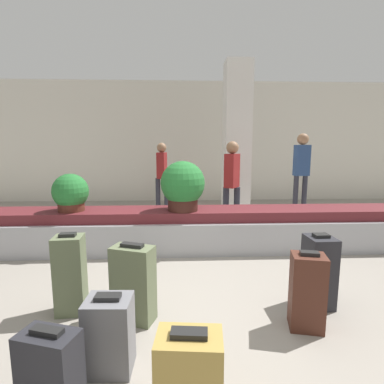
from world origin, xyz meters
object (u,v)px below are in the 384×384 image
suitcase_0 (50,372)px  traveler_2 (232,178)px  suitcase_3 (110,334)px  suitcase_4 (189,380)px  suitcase_6 (319,271)px  pillar (237,141)px  potted_plant_0 (183,186)px  traveler_1 (301,166)px  suitcase_1 (307,292)px  traveler_0 (162,171)px  potted_plant_1 (71,193)px  suitcase_2 (133,284)px  suitcase_5 (70,275)px

suitcase_0 → traveler_2: traveler_2 is taller
suitcase_3 → traveler_2: traveler_2 is taller
suitcase_3 → suitcase_4: 0.67m
suitcase_3 → suitcase_6: suitcase_6 is taller
pillar → potted_plant_0: pillar is taller
suitcase_4 → traveler_2: (0.91, 3.90, 0.67)m
potted_plant_0 → traveler_1: bearing=41.1°
suitcase_1 → traveler_2: (-0.08, 3.07, 0.62)m
pillar → traveler_1: pillar is taller
suitcase_3 → potted_plant_0: 2.47m
pillar → suitcase_3: bearing=-110.8°
suitcase_3 → suitcase_1: bearing=17.1°
potted_plant_0 → traveler_0: bearing=98.9°
suitcase_3 → suitcase_0: bearing=-128.0°
potted_plant_1 → potted_plant_0: bearing=-1.7°
suitcase_0 → traveler_0: bearing=103.2°
suitcase_1 → potted_plant_1: potted_plant_1 is taller
pillar → traveler_2: pillar is taller
suitcase_1 → traveler_2: 3.13m
suitcase_0 → traveler_2: bearing=82.8°
suitcase_3 → traveler_0: size_ratio=0.34×
traveler_1 → traveler_2: 2.11m
suitcase_1 → suitcase_2: suitcase_2 is taller
suitcase_1 → suitcase_5: bearing=-176.4°
traveler_0 → traveler_2: size_ratio=0.99×
potted_plant_0 → traveler_2: 1.47m
suitcase_1 → suitcase_5: (-2.02, 0.33, 0.04)m
suitcase_0 → suitcase_6: (2.04, 1.06, 0.10)m
pillar → potted_plant_0: bearing=-118.6°
suitcase_0 → potted_plant_1: bearing=123.2°
pillar → suitcase_0: size_ratio=6.32×
suitcase_6 → traveler_2: 2.81m
suitcase_6 → potted_plant_0: potted_plant_0 is taller
suitcase_5 → traveler_1: 5.42m
potted_plant_1 → suitcase_2: bearing=-57.9°
suitcase_6 → potted_plant_0: size_ratio=1.00×
suitcase_5 → potted_plant_0: size_ratio=1.06×
suitcase_1 → suitcase_0: bearing=-145.4°
suitcase_2 → suitcase_4: 1.10m
suitcase_6 → potted_plant_1: 3.29m
suitcase_3 → suitcase_6: bearing=25.2°
suitcase_2 → potted_plant_0: (0.45, 1.74, 0.61)m
suitcase_6 → traveler_2: bearing=95.6°
traveler_1 → pillar: bearing=2.0°
potted_plant_0 → suitcase_5: bearing=-123.2°
traveler_0 → suitcase_1: bearing=27.4°
traveler_1 → suitcase_5: bearing=41.7°
suitcase_1 → suitcase_2: 1.45m
suitcase_5 → suitcase_6: size_ratio=1.06×
suitcase_1 → potted_plant_0: 2.24m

